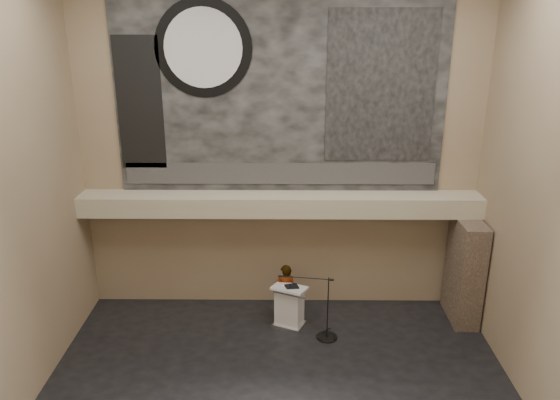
{
  "coord_description": "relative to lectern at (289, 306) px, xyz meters",
  "views": [
    {
      "loc": [
        0.11,
        -9.23,
        7.59
      ],
      "look_at": [
        0.0,
        3.2,
        3.2
      ],
      "focal_mm": 35.0,
      "sensor_mm": 36.0,
      "label": 1
    }
  ],
  "objects": [
    {
      "name": "stone_pier",
      "position": [
        4.41,
        0.42,
        0.8
      ],
      "size": [
        0.6,
        1.4,
        2.7
      ],
      "primitive_type": "cube",
      "color": "#403227",
      "rests_on": "floor"
    },
    {
      "name": "floor",
      "position": [
        -0.24,
        -2.73,
        -0.55
      ],
      "size": [
        10.0,
        10.0,
        0.0
      ],
      "primitive_type": "plane",
      "color": "black",
      "rests_on": "ground"
    },
    {
      "name": "wall_right",
      "position": [
        4.76,
        -2.73,
        3.7
      ],
      "size": [
        0.02,
        8.0,
        8.5
      ],
      "primitive_type": "cube",
      "color": "#866E55",
      "rests_on": "floor"
    },
    {
      "name": "sprinkler_right",
      "position": [
        1.66,
        0.82,
        2.12
      ],
      "size": [
        0.04,
        0.04,
        0.06
      ],
      "primitive_type": "cylinder",
      "color": "#B2893D",
      "rests_on": "soffit"
    },
    {
      "name": "speaker_person",
      "position": [
        -0.1,
        0.37,
        0.2
      ],
      "size": [
        0.6,
        0.45,
        1.51
      ],
      "primitive_type": "imported",
      "rotation": [
        0.0,
        0.0,
        3.32
      ],
      "color": "white",
      "rests_on": "floor"
    },
    {
      "name": "banner_clock_rim",
      "position": [
        -2.04,
        1.2,
        6.15
      ],
      "size": [
        2.3,
        0.02,
        2.3
      ],
      "primitive_type": "cylinder",
      "rotation": [
        1.57,
        0.0,
        0.0
      ],
      "color": "black",
      "rests_on": "banner"
    },
    {
      "name": "soffit",
      "position": [
        -0.24,
        0.87,
        2.4
      ],
      "size": [
        10.0,
        0.8,
        0.5
      ],
      "primitive_type": "cube",
      "color": "tan",
      "rests_on": "wall_back"
    },
    {
      "name": "binder",
      "position": [
        0.05,
        -0.03,
        0.56
      ],
      "size": [
        0.37,
        0.33,
        0.04
      ],
      "primitive_type": "cube",
      "rotation": [
        0.0,
        0.0,
        0.28
      ],
      "color": "black",
      "rests_on": "lectern"
    },
    {
      "name": "sprinkler_left",
      "position": [
        -1.84,
        0.82,
        2.12
      ],
      "size": [
        0.04,
        0.04,
        0.06
      ],
      "primitive_type": "cylinder",
      "color": "#B2893D",
      "rests_on": "soffit"
    },
    {
      "name": "banner_text_strip",
      "position": [
        -0.24,
        1.2,
        3.1
      ],
      "size": [
        7.76,
        0.02,
        0.55
      ],
      "primitive_type": "cube",
      "color": "#303030",
      "rests_on": "banner"
    },
    {
      "name": "banner_clock_face",
      "position": [
        -2.04,
        1.18,
        6.15
      ],
      "size": [
        1.84,
        0.02,
        1.84
      ],
      "primitive_type": "cylinder",
      "rotation": [
        1.57,
        0.0,
        0.0
      ],
      "color": "silver",
      "rests_on": "banner"
    },
    {
      "name": "banner_building_print",
      "position": [
        2.16,
        1.2,
        5.25
      ],
      "size": [
        2.6,
        0.02,
        3.6
      ],
      "primitive_type": "cube",
      "color": "black",
      "rests_on": "banner"
    },
    {
      "name": "wall_front",
      "position": [
        -0.24,
        -6.73,
        3.7
      ],
      "size": [
        10.0,
        0.02,
        8.5
      ],
      "primitive_type": "cube",
      "color": "#866E55",
      "rests_on": "floor"
    },
    {
      "name": "wall_back",
      "position": [
        -0.24,
        1.27,
        3.7
      ],
      "size": [
        10.0,
        0.02,
        8.5
      ],
      "primitive_type": "cube",
      "color": "#866E55",
      "rests_on": "floor"
    },
    {
      "name": "banner_brick_print",
      "position": [
        -3.64,
        1.2,
        4.85
      ],
      "size": [
        1.1,
        0.02,
        3.2
      ],
      "primitive_type": "cube",
      "color": "black",
      "rests_on": "banner"
    },
    {
      "name": "mic_stand",
      "position": [
        0.87,
        -0.52,
        -0.3
      ],
      "size": [
        1.44,
        0.52,
        1.63
      ],
      "rotation": [
        0.0,
        0.0,
        -0.14
      ],
      "color": "black",
      "rests_on": "floor"
    },
    {
      "name": "wall_left",
      "position": [
        -5.24,
        -2.73,
        3.7
      ],
      "size": [
        0.02,
        8.0,
        8.5
      ],
      "primitive_type": "cube",
      "color": "#866E55",
      "rests_on": "floor"
    },
    {
      "name": "banner",
      "position": [
        -0.24,
        1.24,
        5.15
      ],
      "size": [
        8.0,
        0.05,
        5.0
      ],
      "primitive_type": "cube",
      "color": "black",
      "rests_on": "wall_back"
    },
    {
      "name": "lectern",
      "position": [
        0.0,
        0.0,
        0.0
      ],
      "size": [
        0.97,
        0.85,
        1.14
      ],
      "rotation": [
        0.0,
        0.0,
        -0.41
      ],
      "color": "silver",
      "rests_on": "floor"
    },
    {
      "name": "papers",
      "position": [
        -0.14,
        -0.06,
        0.55
      ],
      "size": [
        0.26,
        0.31,
        0.0
      ],
      "primitive_type": "cube",
      "rotation": [
        0.0,
        0.0,
        0.25
      ],
      "color": "white",
      "rests_on": "lectern"
    }
  ]
}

